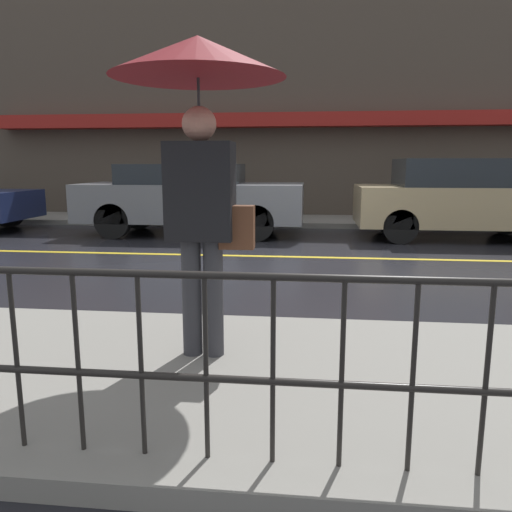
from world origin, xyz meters
The scene contains 9 objects.
ground_plane centered at (0.00, 0.00, 0.00)m, with size 80.00×80.00×0.00m, color black.
sidewalk_near centered at (0.00, -4.87, 0.06)m, with size 28.00×2.47×0.12m.
sidewalk_far centered at (0.00, 4.63, 0.06)m, with size 28.00×2.00×0.12m.
lane_marking centered at (0.00, 0.00, 0.00)m, with size 25.20×0.12×0.01m.
building_storefront centered at (0.00, 5.75, 3.22)m, with size 28.00×0.85×6.51m.
railing_foreground centered at (0.00, -5.85, 0.69)m, with size 12.00×0.04×0.90m.
pedestrian centered at (-0.60, -4.57, 1.90)m, with size 1.17×1.17×2.19m.
car_grey centered at (-2.38, 2.38, 0.78)m, with size 4.66×1.79×1.48m.
car_tan centered at (3.01, 2.38, 0.80)m, with size 3.95×1.81×1.59m.
Camera 1 is at (0.16, -7.97, 1.50)m, focal length 35.00 mm.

